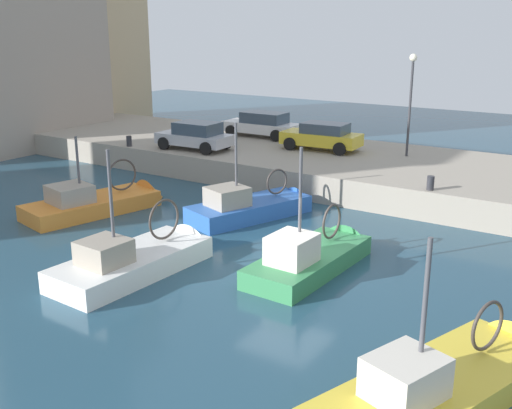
# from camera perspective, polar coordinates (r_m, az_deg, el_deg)

# --- Properties ---
(water_surface) EXTENTS (80.00, 80.00, 0.00)m
(water_surface) POSITION_cam_1_polar(r_m,az_deg,el_deg) (19.18, 2.96, -6.03)
(water_surface) COLOR navy
(water_surface) RESTS_ON ground
(quay_wall) EXTENTS (9.00, 56.00, 1.20)m
(quay_wall) POSITION_cam_1_polar(r_m,az_deg,el_deg) (29.04, 14.62, 2.51)
(quay_wall) COLOR #9E9384
(quay_wall) RESTS_ON ground
(fishing_boat_green) EXTENTS (5.79, 2.24, 4.81)m
(fishing_boat_green) POSITION_cam_1_polar(r_m,az_deg,el_deg) (19.37, 5.51, -5.45)
(fishing_boat_green) COLOR #388951
(fishing_boat_green) RESTS_ON ground
(fishing_boat_white) EXTENTS (6.02, 2.50, 4.90)m
(fishing_boat_white) POSITION_cam_1_polar(r_m,az_deg,el_deg) (19.39, -10.55, -5.72)
(fishing_boat_white) COLOR white
(fishing_boat_white) RESTS_ON ground
(fishing_boat_yellow) EXTENTS (6.94, 3.95, 4.57)m
(fishing_boat_yellow) POSITION_cam_1_polar(r_m,az_deg,el_deg) (13.66, 17.48, -16.31)
(fishing_boat_yellow) COLOR gold
(fishing_boat_yellow) RESTS_ON ground
(fishing_boat_orange) EXTENTS (6.40, 3.30, 4.12)m
(fishing_boat_orange) POSITION_cam_1_polar(r_m,az_deg,el_deg) (25.76, -14.23, -0.33)
(fishing_boat_orange) COLOR orange
(fishing_boat_orange) RESTS_ON ground
(fishing_boat_blue) EXTENTS (6.03, 3.54, 4.65)m
(fishing_boat_blue) POSITION_cam_1_polar(r_m,az_deg,el_deg) (24.33, 0.01, -0.79)
(fishing_boat_blue) COLOR #2D60B7
(fishing_boat_blue) RESTS_ON ground
(parked_car_yellow) EXTENTS (2.07, 4.08, 1.39)m
(parked_car_yellow) POSITION_cam_1_polar(r_m,az_deg,el_deg) (31.23, 6.19, 6.36)
(parked_car_yellow) COLOR gold
(parked_car_yellow) RESTS_ON quay_wall
(parked_car_silver) EXTENTS (2.12, 3.93, 1.40)m
(parked_car_silver) POSITION_cam_1_polar(r_m,az_deg,el_deg) (31.34, -5.65, 6.42)
(parked_car_silver) COLOR #B7B7BC
(parked_car_silver) RESTS_ON quay_wall
(parked_car_white) EXTENTS (1.95, 4.42, 1.40)m
(parked_car_white) POSITION_cam_1_polar(r_m,az_deg,el_deg) (34.80, 0.57, 7.50)
(parked_car_white) COLOR silver
(parked_car_white) RESTS_ON quay_wall
(mooring_bollard_mid) EXTENTS (0.28, 0.28, 0.55)m
(mooring_bollard_mid) POSITION_cam_1_polar(r_m,az_deg,el_deg) (24.40, 15.96, 1.93)
(mooring_bollard_mid) COLOR #2D2D33
(mooring_bollard_mid) RESTS_ON quay_wall
(mooring_bollard_north) EXTENTS (0.28, 0.28, 0.55)m
(mooring_bollard_north) POSITION_cam_1_polar(r_m,az_deg,el_deg) (32.77, -11.75, 5.81)
(mooring_bollard_north) COLOR #2D2D33
(mooring_bollard_north) RESTS_ON quay_wall
(quay_streetlamp) EXTENTS (0.36, 0.36, 4.83)m
(quay_streetlamp) POSITION_cam_1_polar(r_m,az_deg,el_deg) (30.14, 14.28, 10.48)
(quay_streetlamp) COLOR #38383D
(quay_streetlamp) RESTS_ON quay_wall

